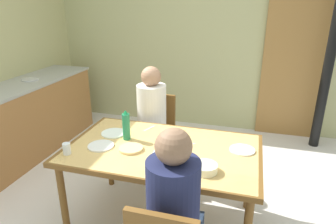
% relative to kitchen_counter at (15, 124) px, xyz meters
% --- Properties ---
extents(ground_plane, '(5.84, 5.84, 0.00)m').
position_rel_kitchen_counter_xyz_m(ground_plane, '(1.81, -0.52, -0.45)').
color(ground_plane, silver).
extents(wall_back, '(4.49, 0.10, 2.67)m').
position_rel_kitchen_counter_xyz_m(wall_back, '(1.81, 1.72, 0.89)').
color(wall_back, tan).
rests_on(wall_back, ground_plane).
extents(door_wooden, '(0.80, 0.05, 2.00)m').
position_rel_kitchen_counter_xyz_m(door_wooden, '(3.16, 1.64, 0.55)').
color(door_wooden, olive).
rests_on(door_wooden, ground_plane).
extents(stove_pipe_column, '(0.12, 0.12, 2.67)m').
position_rel_kitchen_counter_xyz_m(stove_pipe_column, '(3.53, 1.37, 0.89)').
color(stove_pipe_column, black).
rests_on(stove_pipe_column, ground_plane).
extents(kitchen_counter, '(0.61, 2.48, 0.91)m').
position_rel_kitchen_counter_xyz_m(kitchen_counter, '(0.00, 0.00, 0.00)').
color(kitchen_counter, '#9E6938').
rests_on(kitchen_counter, ground_plane).
extents(dining_table, '(1.53, 0.93, 0.73)m').
position_rel_kitchen_counter_xyz_m(dining_table, '(2.01, -0.60, 0.21)').
color(dining_table, brown).
rests_on(dining_table, ground_plane).
extents(chair_far_diner, '(0.40, 0.40, 0.87)m').
position_rel_kitchen_counter_xyz_m(chair_far_diner, '(1.68, 0.22, 0.05)').
color(chair_far_diner, brown).
rests_on(chair_far_diner, ground_plane).
extents(person_near_diner, '(0.30, 0.37, 0.77)m').
position_rel_kitchen_counter_xyz_m(person_near_diner, '(2.28, -1.28, 0.33)').
color(person_near_diner, '#202D41').
rests_on(person_near_diner, ground_plane).
extents(person_far_diner, '(0.30, 0.37, 0.77)m').
position_rel_kitchen_counter_xyz_m(person_far_diner, '(1.68, 0.09, 0.33)').
color(person_far_diner, white).
rests_on(person_far_diner, ground_plane).
extents(water_bottle_green_near, '(0.06, 0.06, 0.26)m').
position_rel_kitchen_counter_xyz_m(water_bottle_green_near, '(1.67, -0.53, 0.40)').
color(water_bottle_green_near, '#20794F').
rests_on(water_bottle_green_near, dining_table).
extents(serving_bowl_center, '(0.17, 0.17, 0.05)m').
position_rel_kitchen_counter_xyz_m(serving_bowl_center, '(2.39, -0.85, 0.30)').
color(serving_bowl_center, '#EEEAC5').
rests_on(serving_bowl_center, dining_table).
extents(dinner_plate_near_left, '(0.21, 0.21, 0.01)m').
position_rel_kitchen_counter_xyz_m(dinner_plate_near_left, '(1.52, -0.47, 0.28)').
color(dinner_plate_near_left, white).
rests_on(dinner_plate_near_left, dining_table).
extents(dinner_plate_near_right, '(0.22, 0.22, 0.01)m').
position_rel_kitchen_counter_xyz_m(dinner_plate_near_right, '(2.08, -0.70, 0.28)').
color(dinner_plate_near_right, white).
rests_on(dinner_plate_near_right, dining_table).
extents(dinner_plate_far_center, '(0.20, 0.20, 0.01)m').
position_rel_kitchen_counter_xyz_m(dinner_plate_far_center, '(2.62, -0.47, 0.28)').
color(dinner_plate_far_center, white).
rests_on(dinner_plate_far_center, dining_table).
extents(dinner_plate_far_side, '(0.21, 0.21, 0.01)m').
position_rel_kitchen_counter_xyz_m(dinner_plate_far_side, '(1.53, -0.71, 0.28)').
color(dinner_plate_far_side, white).
rests_on(dinner_plate_far_side, dining_table).
extents(drinking_glass_by_near_diner, '(0.06, 0.06, 0.09)m').
position_rel_kitchen_counter_xyz_m(drinking_glass_by_near_diner, '(1.34, -0.90, 0.32)').
color(drinking_glass_by_near_diner, silver).
rests_on(drinking_glass_by_near_diner, dining_table).
extents(bread_plate_sliced, '(0.19, 0.19, 0.02)m').
position_rel_kitchen_counter_xyz_m(bread_plate_sliced, '(1.78, -0.70, 0.28)').
color(bread_plate_sliced, '#DBB77A').
rests_on(bread_plate_sliced, dining_table).
extents(cutlery_knife_near, '(0.15, 0.05, 0.00)m').
position_rel_kitchen_counter_xyz_m(cutlery_knife_near, '(2.18, -0.46, 0.28)').
color(cutlery_knife_near, silver).
rests_on(cutlery_knife_near, dining_table).
extents(cutlery_fork_near, '(0.07, 0.15, 0.00)m').
position_rel_kitchen_counter_xyz_m(cutlery_fork_near, '(1.78, -0.27, 0.28)').
color(cutlery_fork_near, silver).
rests_on(cutlery_fork_near, dining_table).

